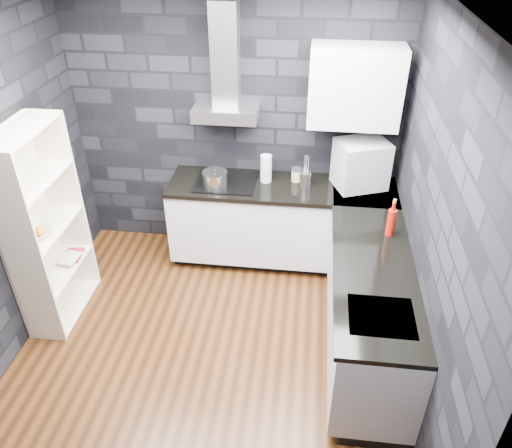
% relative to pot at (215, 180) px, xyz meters
% --- Properties ---
extents(ground, '(3.20, 3.20, 0.00)m').
position_rel_pot_xyz_m(ground, '(0.13, -1.19, -0.98)').
color(ground, '#48250F').
extents(ceiling, '(3.20, 3.20, 0.00)m').
position_rel_pot_xyz_m(ceiling, '(0.13, -1.19, 1.72)').
color(ceiling, white).
extents(wall_back, '(3.20, 0.05, 2.70)m').
position_rel_pot_xyz_m(wall_back, '(0.13, 0.44, 0.37)').
color(wall_back, black).
rests_on(wall_back, ground).
extents(wall_front, '(3.20, 0.05, 2.70)m').
position_rel_pot_xyz_m(wall_front, '(0.13, -2.81, 0.37)').
color(wall_front, black).
rests_on(wall_front, ground).
extents(wall_right, '(0.05, 3.20, 2.70)m').
position_rel_pot_xyz_m(wall_right, '(1.76, -1.19, 0.37)').
color(wall_right, black).
rests_on(wall_right, ground).
extents(toekick_back, '(2.18, 0.50, 0.10)m').
position_rel_pot_xyz_m(toekick_back, '(0.63, 0.15, -0.93)').
color(toekick_back, black).
rests_on(toekick_back, ground).
extents(toekick_right, '(0.50, 1.78, 0.10)m').
position_rel_pot_xyz_m(toekick_right, '(1.47, -1.09, -0.93)').
color(toekick_right, black).
rests_on(toekick_right, ground).
extents(counter_back_cab, '(2.20, 0.60, 0.76)m').
position_rel_pot_xyz_m(counter_back_cab, '(0.63, 0.11, -0.50)').
color(counter_back_cab, silver).
rests_on(counter_back_cab, ground).
extents(counter_right_cab, '(0.60, 1.80, 0.76)m').
position_rel_pot_xyz_m(counter_right_cab, '(1.43, -1.09, -0.50)').
color(counter_right_cab, silver).
rests_on(counter_right_cab, ground).
extents(counter_back_top, '(2.20, 0.62, 0.04)m').
position_rel_pot_xyz_m(counter_back_top, '(0.63, 0.10, -0.10)').
color(counter_back_top, black).
rests_on(counter_back_top, counter_back_cab).
extents(counter_right_top, '(0.62, 1.80, 0.04)m').
position_rel_pot_xyz_m(counter_right_top, '(1.42, -1.09, -0.10)').
color(counter_right_top, black).
rests_on(counter_right_top, counter_right_cab).
extents(counter_corner_top, '(0.62, 0.62, 0.04)m').
position_rel_pot_xyz_m(counter_corner_top, '(1.43, 0.11, -0.10)').
color(counter_corner_top, black).
rests_on(counter_corner_top, counter_right_cab).
extents(hood_body, '(0.60, 0.34, 0.12)m').
position_rel_pot_xyz_m(hood_body, '(0.08, 0.24, 0.58)').
color(hood_body, '#A7A7AC').
rests_on(hood_body, wall_back).
extents(hood_chimney, '(0.24, 0.20, 0.90)m').
position_rel_pot_xyz_m(hood_chimney, '(0.08, 0.31, 1.09)').
color(hood_chimney, '#A7A7AC').
rests_on(hood_chimney, hood_body).
extents(upper_cabinet, '(0.80, 0.35, 0.70)m').
position_rel_pot_xyz_m(upper_cabinet, '(1.23, 0.24, 0.87)').
color(upper_cabinet, silver).
rests_on(upper_cabinet, wall_back).
extents(cooktop, '(0.58, 0.50, 0.01)m').
position_rel_pot_xyz_m(cooktop, '(0.08, 0.11, -0.07)').
color(cooktop, black).
rests_on(cooktop, counter_back_top).
extents(sink_rim, '(0.44, 0.40, 0.01)m').
position_rel_pot_xyz_m(sink_rim, '(1.43, -1.59, -0.09)').
color(sink_rim, '#A7A7AC').
rests_on(sink_rim, counter_right_top).
extents(pot, '(0.24, 0.24, 0.14)m').
position_rel_pot_xyz_m(pot, '(0.00, 0.00, 0.00)').
color(pot, silver).
rests_on(pot, cooktop).
extents(glass_vase, '(0.11, 0.11, 0.27)m').
position_rel_pot_xyz_m(glass_vase, '(0.47, 0.18, 0.06)').
color(glass_vase, silver).
rests_on(glass_vase, counter_back_top).
extents(storage_jar, '(0.13, 0.13, 0.12)m').
position_rel_pot_xyz_m(storage_jar, '(0.76, 0.22, -0.02)').
color(storage_jar, tan).
rests_on(storage_jar, counter_back_top).
extents(utensil_crock, '(0.11, 0.11, 0.14)m').
position_rel_pot_xyz_m(utensil_crock, '(0.85, 0.14, -0.01)').
color(utensil_crock, silver).
rests_on(utensil_crock, counter_back_top).
extents(appliance_garage, '(0.56, 0.50, 0.46)m').
position_rel_pot_xyz_m(appliance_garage, '(1.36, 0.20, 0.15)').
color(appliance_garage, '#A7A8AE').
rests_on(appliance_garage, counter_back_top).
extents(red_bottle, '(0.09, 0.09, 0.24)m').
position_rel_pot_xyz_m(red_bottle, '(1.57, -0.61, 0.04)').
color(red_bottle, '#A01409').
rests_on(red_bottle, counter_right_top).
extents(bookshelf, '(0.48, 0.85, 1.80)m').
position_rel_pot_xyz_m(bookshelf, '(-1.29, -0.88, -0.08)').
color(bookshelf, beige).
rests_on(bookshelf, ground).
extents(fruit_bowl, '(0.31, 0.31, 0.06)m').
position_rel_pot_xyz_m(fruit_bowl, '(-1.29, -0.99, -0.04)').
color(fruit_bowl, silver).
rests_on(fruit_bowl, bookshelf).
extents(book_red, '(0.16, 0.04, 0.22)m').
position_rel_pot_xyz_m(book_red, '(-1.31, -0.68, -0.41)').
color(book_red, maroon).
rests_on(book_red, bookshelf).
extents(book_second, '(0.15, 0.03, 0.20)m').
position_rel_pot_xyz_m(book_second, '(-1.29, -0.74, -0.39)').
color(book_second, '#B2B2B2').
rests_on(book_second, bookshelf).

